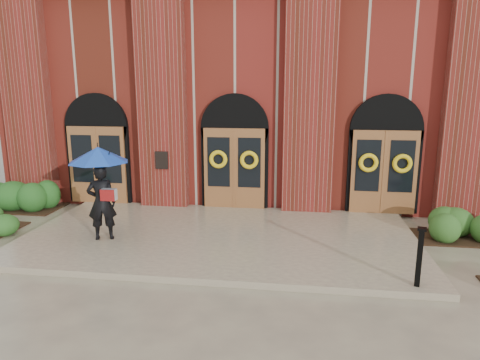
% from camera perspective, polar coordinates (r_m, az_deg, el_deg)
% --- Properties ---
extents(ground, '(90.00, 90.00, 0.00)m').
position_cam_1_polar(ground, '(11.10, -2.88, -8.21)').
color(ground, gray).
rests_on(ground, ground).
extents(landing, '(10.00, 5.30, 0.15)m').
position_cam_1_polar(landing, '(11.21, -2.74, -7.59)').
color(landing, tan).
rests_on(landing, ground).
extents(church_building, '(16.20, 12.53, 7.00)m').
position_cam_1_polar(church_building, '(19.09, 1.99, 11.19)').
color(church_building, maroon).
rests_on(church_building, ground).
extents(man_with_umbrella, '(1.85, 1.85, 2.33)m').
position_cam_1_polar(man_with_umbrella, '(10.96, -18.18, 0.59)').
color(man_with_umbrella, black).
rests_on(man_with_umbrella, landing).
extents(metal_post, '(0.20, 0.20, 1.17)m').
position_cam_1_polar(metal_post, '(8.89, 22.82, -9.30)').
color(metal_post, black).
rests_on(metal_post, landing).
extents(hedge_wall_left, '(3.44, 1.37, 0.88)m').
position_cam_1_polar(hedge_wall_left, '(16.02, -28.91, -1.66)').
color(hedge_wall_left, '#20501A').
rests_on(hedge_wall_left, ground).
extents(hedge_wall_right, '(2.80, 1.12, 0.72)m').
position_cam_1_polar(hedge_wall_right, '(12.69, 29.10, -5.45)').
color(hedge_wall_right, '#2A521D').
rests_on(hedge_wall_right, ground).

